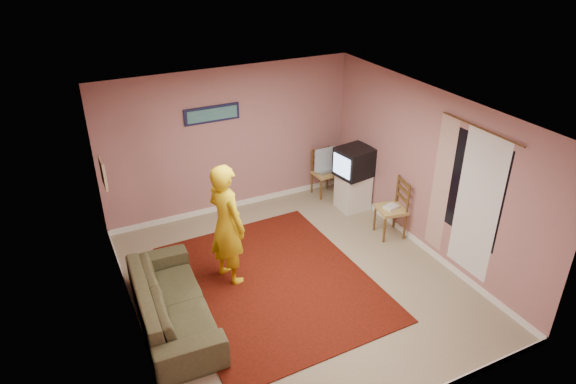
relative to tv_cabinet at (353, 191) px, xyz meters
name	(u,v)px	position (x,y,z in m)	size (l,w,h in m)	color
ground	(295,282)	(-1.95, -1.52, -0.33)	(5.00, 5.00, 0.00)	tan
wall_back	(230,141)	(-1.95, 0.98, 0.97)	(4.50, 0.02, 2.60)	#A3706B
wall_front	(414,318)	(-1.95, -4.02, 0.97)	(4.50, 0.02, 2.60)	#A3706B
wall_left	(125,246)	(-4.20, -1.52, 0.97)	(0.02, 5.00, 2.60)	#A3706B
wall_right	(428,172)	(0.30, -1.52, 0.97)	(0.02, 5.00, 2.60)	#A3706B
ceiling	(297,112)	(-1.95, -1.52, 2.27)	(4.50, 5.00, 0.02)	silver
baseboard_back	(234,205)	(-1.95, 0.97, -0.28)	(4.50, 0.02, 0.10)	white
baseboard_left	(140,327)	(-4.19, -1.52, -0.28)	(0.02, 5.00, 0.10)	white
baseboard_right	(417,242)	(0.29, -1.52, -0.28)	(0.02, 5.00, 0.10)	white
window	(472,188)	(0.29, -2.42, 1.12)	(0.01, 1.10, 1.50)	black
curtain_sheer	(477,206)	(0.28, -2.57, 0.92)	(0.01, 0.75, 2.10)	white
curtain_floral	(441,185)	(0.26, -1.87, 0.92)	(0.01, 0.35, 2.10)	beige
curtain_rod	(481,128)	(0.25, -2.42, 1.99)	(0.02, 0.02, 1.40)	brown
picture_back	(212,114)	(-2.25, 0.95, 1.52)	(0.95, 0.04, 0.28)	#141639
picture_left	(103,173)	(-4.17, 0.08, 1.22)	(0.04, 0.38, 0.42)	beige
area_rug	(272,282)	(-2.25, -1.38, -0.32)	(2.65, 3.31, 0.02)	black
tv_cabinet	(353,191)	(0.00, 0.00, 0.00)	(0.52, 0.47, 0.66)	silver
crt_tv	(355,162)	(-0.01, 0.00, 0.59)	(0.67, 0.62, 0.52)	black
chair_a	(325,168)	(-0.20, 0.68, 0.22)	(0.43, 0.41, 0.49)	tan
dvd_player	(325,171)	(-0.20, 0.68, 0.16)	(0.33, 0.23, 0.06)	#B7B7BC
blue_throw	(325,159)	(-0.20, 0.68, 0.40)	(0.42, 0.05, 0.45)	#91C9EE
chair_b	(392,203)	(0.05, -1.06, 0.28)	(0.50, 0.52, 0.54)	tan
game_console	(391,207)	(0.05, -1.06, 0.20)	(0.22, 0.16, 0.05)	white
sofa	(172,301)	(-3.75, -1.55, -0.01)	(2.19, 0.86, 0.64)	#4C4C2E
person	(227,224)	(-2.77, -1.00, 0.59)	(0.67, 0.44, 1.83)	yellow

